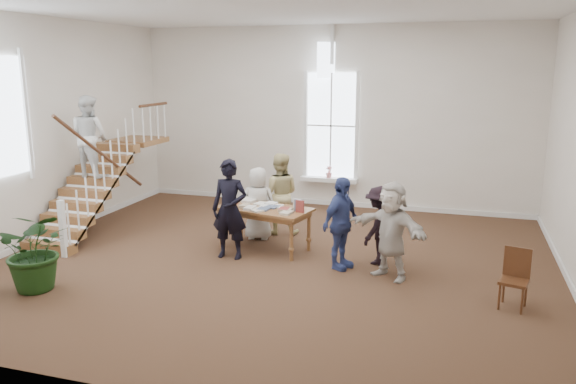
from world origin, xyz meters
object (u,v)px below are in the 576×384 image
(person_yellow, at_px, (279,194))
(floor_plant, at_px, (36,250))
(library_table, at_px, (264,212))
(side_chair, at_px, (515,275))
(woman_cluster_a, at_px, (341,223))
(police_officer, at_px, (230,209))
(elderly_woman, at_px, (258,203))
(woman_cluster_c, at_px, (391,230))
(woman_cluster_b, at_px, (379,225))

(person_yellow, distance_m, floor_plant, 4.92)
(library_table, relative_size, side_chair, 2.16)
(woman_cluster_a, bearing_deg, police_officer, 113.90)
(police_officer, distance_m, floor_plant, 3.31)
(police_officer, distance_m, elderly_woman, 1.27)
(library_table, xyz_separation_m, floor_plant, (-2.79, -2.98, -0.09))
(library_table, height_order, side_chair, side_chair)
(elderly_woman, height_order, woman_cluster_a, woman_cluster_a)
(woman_cluster_a, relative_size, woman_cluster_c, 0.99)
(elderly_woman, bearing_deg, library_table, 111.19)
(library_table, relative_size, police_officer, 1.04)
(police_officer, xyz_separation_m, woman_cluster_c, (2.98, -0.16, -0.10))
(person_yellow, bearing_deg, side_chair, 139.68)
(police_officer, bearing_deg, side_chair, -10.47)
(floor_plant, bearing_deg, person_yellow, 56.12)
(person_yellow, distance_m, woman_cluster_b, 2.61)
(library_table, xyz_separation_m, police_officer, (-0.45, -0.65, 0.18))
(police_officer, bearing_deg, elderly_woman, 84.28)
(woman_cluster_b, bearing_deg, side_chair, 76.04)
(woman_cluster_c, bearing_deg, side_chair, 11.68)
(police_officer, height_order, floor_plant, police_officer)
(person_yellow, bearing_deg, woman_cluster_c, 132.82)
(woman_cluster_b, distance_m, floor_plant, 5.76)
(elderly_woman, relative_size, side_chair, 1.68)
(woman_cluster_c, distance_m, floor_plant, 5.75)
(woman_cluster_b, height_order, floor_plant, woman_cluster_b)
(police_officer, height_order, side_chair, police_officer)
(library_table, height_order, person_yellow, person_yellow)
(elderly_woman, relative_size, floor_plant, 1.14)
(library_table, bearing_deg, woman_cluster_a, -7.93)
(woman_cluster_b, xyz_separation_m, woman_cluster_c, (0.30, -0.65, 0.12))
(person_yellow, height_order, floor_plant, person_yellow)
(woman_cluster_a, bearing_deg, woman_cluster_b, -30.39)
(woman_cluster_c, distance_m, side_chair, 2.05)
(elderly_woman, bearing_deg, floor_plant, 46.87)
(woman_cluster_a, height_order, floor_plant, woman_cluster_a)
(woman_cluster_a, xyz_separation_m, floor_plant, (-4.42, -2.37, -0.16))
(police_officer, xyz_separation_m, woman_cluster_b, (2.68, 0.49, -0.22))
(elderly_woman, xyz_separation_m, person_yellow, (0.30, 0.50, 0.11))
(library_table, height_order, woman_cluster_c, woman_cluster_c)
(police_officer, distance_m, woman_cluster_b, 2.73)
(person_yellow, height_order, side_chair, person_yellow)
(elderly_woman, relative_size, woman_cluster_b, 1.05)
(library_table, bearing_deg, elderly_woman, 132.54)
(police_officer, bearing_deg, library_table, 54.46)
(library_table, height_order, woman_cluster_b, woman_cluster_b)
(woman_cluster_b, bearing_deg, woman_cluster_c, 41.17)
(woman_cluster_b, bearing_deg, woman_cluster_a, -36.74)
(side_chair, bearing_deg, floor_plant, -153.76)
(person_yellow, bearing_deg, woman_cluster_a, 123.84)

